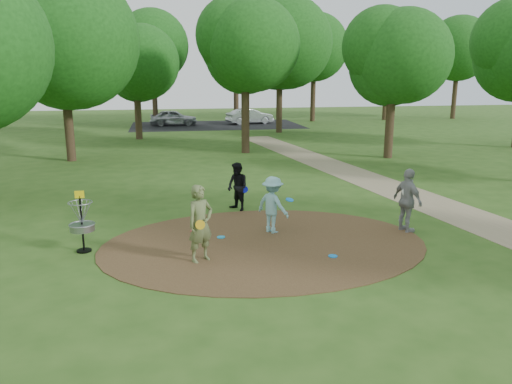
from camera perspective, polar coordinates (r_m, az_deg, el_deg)
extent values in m
plane|color=#2D5119|center=(12.93, 0.99, -5.97)|extent=(100.00, 100.00, 0.00)
cylinder|color=#47301C|center=(12.93, 0.99, -5.93)|extent=(8.40, 8.40, 0.02)
cube|color=#8C7A5B|center=(17.12, 21.39, -2.01)|extent=(7.55, 39.89, 0.01)
cube|color=black|center=(42.40, -4.56, 7.63)|extent=(14.00, 8.00, 0.01)
imported|color=#5F6B3E|center=(11.58, -6.38, -3.63)|extent=(0.80, 0.72, 1.83)
cylinder|color=yellow|center=(11.34, -6.40, -3.74)|extent=(0.22, 0.08, 0.22)
imported|color=#85C2C7|center=(13.62, 1.91, -1.49)|extent=(1.09, 1.16, 1.58)
cylinder|color=#0D7EEC|center=(13.67, 3.86, -0.89)|extent=(0.30, 0.30, 0.08)
imported|color=black|center=(15.87, -2.13, 0.60)|extent=(0.89, 0.94, 1.54)
cylinder|color=#0C13CF|center=(15.88, -1.31, 0.30)|extent=(0.23, 0.12, 0.22)
imported|color=#949497|center=(14.29, 16.93, -0.94)|extent=(0.69, 1.12, 1.78)
cylinder|color=white|center=(14.19, 16.69, 0.00)|extent=(0.23, 0.11, 0.22)
cylinder|color=#1A9CD2|center=(13.40, -4.02, -5.16)|extent=(0.22, 0.22, 0.02)
cylinder|color=#0C79D5|center=(12.18, 8.78, -7.25)|extent=(0.22, 0.22, 0.02)
cylinder|color=red|center=(13.99, -7.04, -4.42)|extent=(0.22, 0.22, 0.02)
imported|color=#A2A4AA|center=(42.47, -9.42, 8.38)|extent=(3.87, 1.59, 1.31)
imported|color=#B7BABF|center=(43.24, -0.72, 8.65)|extent=(4.19, 2.25, 1.31)
cylinder|color=black|center=(12.93, -19.27, -3.61)|extent=(0.05, 0.05, 1.35)
cylinder|color=black|center=(13.13, -19.04, -6.34)|extent=(0.36, 0.36, 0.04)
cylinder|color=gray|center=(12.94, -19.25, -3.84)|extent=(0.60, 0.60, 0.16)
torus|color=gray|center=(12.92, -19.27, -3.50)|extent=(0.63, 0.63, 0.03)
torus|color=gray|center=(12.78, -19.46, -1.14)|extent=(0.58, 0.58, 0.02)
cube|color=yellow|center=(12.73, -19.53, -0.27)|extent=(0.22, 0.02, 0.18)
cylinder|color=#332316|center=(26.44, -20.63, 7.42)|extent=(0.44, 0.44, 3.80)
sphere|color=#174712|center=(26.36, -21.31, 15.41)|extent=(6.53, 6.53, 6.53)
cylinder|color=#332316|center=(27.40, -1.22, 8.85)|extent=(0.44, 0.44, 4.18)
sphere|color=#174712|center=(27.33, -1.26, 16.03)|extent=(4.87, 4.87, 4.87)
cylinder|color=#332316|center=(26.66, 15.04, 7.65)|extent=(0.44, 0.44, 3.61)
sphere|color=#174712|center=(26.55, 15.46, 14.29)|extent=(4.66, 4.66, 4.66)
cylinder|color=#332316|center=(34.07, -13.33, 8.76)|extent=(0.44, 0.44, 3.42)
sphere|color=#174712|center=(33.98, -13.61, 13.87)|extent=(4.82, 4.82, 4.82)
cylinder|color=#332316|center=(36.98, 2.67, 10.19)|extent=(0.44, 0.44, 4.37)
sphere|color=#174712|center=(36.97, 2.74, 16.35)|extent=(6.51, 6.51, 6.51)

